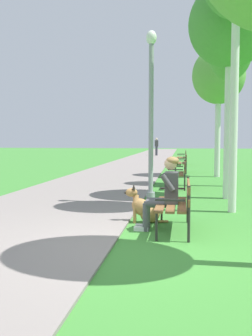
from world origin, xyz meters
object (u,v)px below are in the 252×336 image
birch_tree_fourth (230,49)px  park_bench_far (182,162)px  person_seated_on_near_bench (165,190)px  birch_tree_third (230,26)px  lamp_post_near (151,116)px  pedestrian_distant (157,147)px  park_bench_near (177,201)px  park_bench_mid (179,172)px  dog_shepherd (144,209)px  birch_tree_fifth (219,76)px  park_bench_furthest (183,156)px

birch_tree_fourth → park_bench_far: bearing=106.8°
person_seated_on_near_bench → birch_tree_third: 5.46m
lamp_post_near → pedestrian_distant: size_ratio=2.43×
park_bench_near → pedestrian_distant: size_ratio=0.91×
park_bench_mid → pedestrian_distant: (-2.32, 23.31, 0.33)m
park_bench_far → pedestrian_distant: pedestrian_distant is taller
park_bench_far → dog_shepherd: park_bench_far is taller
park_bench_near → birch_tree_third: size_ratio=0.27×
park_bench_mid → birch_tree_fifth: (1.50, 3.82, 3.54)m
birch_tree_fourth → dog_shepherd: bearing=-109.9°
person_seated_on_near_bench → birch_tree_fifth: 10.32m
park_bench_far → birch_tree_fourth: (1.48, -4.90, 3.90)m
dog_shepherd → person_seated_on_near_bench: bearing=-53.5°
person_seated_on_near_bench → dog_shepherd: bearing=126.5°
person_seated_on_near_bench → birch_tree_fifth: (1.67, 9.61, 3.37)m
park_bench_near → person_seated_on_near_bench: 0.27m
park_bench_far → birch_tree_fourth: size_ratio=0.27×
park_bench_far → lamp_post_near: bearing=-94.5°
birch_tree_third → birch_tree_fifth: (0.23, 5.86, -0.33)m
birch_tree_fourth → birch_tree_fifth: birch_tree_fourth is taller
person_seated_on_near_bench → dog_shepherd: (-0.40, 0.55, -0.42)m
park_bench_mid → birch_tree_fourth: birch_tree_fourth is taller
pedestrian_distant → dog_shepherd: bearing=-86.5°
birch_tree_fifth → pedestrian_distant: size_ratio=3.18×
park_bench_mid → park_bench_furthest: (0.09, 11.00, 0.00)m
lamp_post_near → pedestrian_distant: bearing=93.7°
park_bench_far → dog_shepherd: (-0.65, -10.80, -0.25)m
person_seated_on_near_bench → lamp_post_near: lamp_post_near is taller
birch_tree_fifth → birch_tree_third: bearing=-92.3°
birch_tree_third → pedestrian_distant: birch_tree_third is taller
lamp_post_near → birch_tree_fourth: size_ratio=0.72×
birch_tree_third → birch_tree_fifth: 5.87m
person_seated_on_near_bench → birch_tree_fourth: bearing=75.0°
park_bench_furthest → park_bench_near: bearing=-90.2°
park_bench_near → birch_tree_third: bearing=72.0°
birch_tree_fourth → pedestrian_distant: bearing=99.7°
birch_tree_third → pedestrian_distant: size_ratio=3.34×
lamp_post_near → birch_tree_fourth: birch_tree_fourth is taller
park_bench_furthest → birch_tree_fifth: size_ratio=0.29×
park_bench_far → park_bench_furthest: bearing=89.9°
birch_tree_third → lamp_post_near: bearing=-146.4°
birch_tree_fourth → lamp_post_near: bearing=-119.0°
park_bench_near → birch_tree_fifth: birch_tree_fifth is taller
park_bench_mid → dog_shepherd: size_ratio=1.80×
park_bench_furthest → lamp_post_near: size_ratio=0.37×
park_bench_mid → birch_tree_fifth: birch_tree_fifth is taller
park_bench_mid → lamp_post_near: (-0.62, -3.29, 1.56)m
person_seated_on_near_bench → park_bench_mid: bearing=88.3°
park_bench_mid → birch_tree_fourth: size_ratio=0.27×
pedestrian_distant → birch_tree_fourth: bearing=-80.3°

